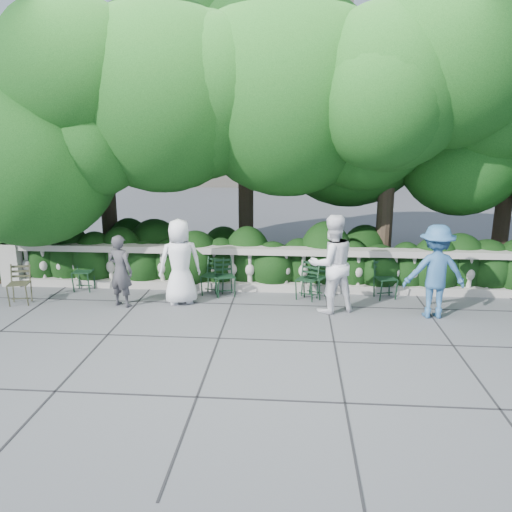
# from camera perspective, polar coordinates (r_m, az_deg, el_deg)

# --- Properties ---
(ground) EXTENTS (90.00, 90.00, 0.00)m
(ground) POSITION_cam_1_polar(r_m,az_deg,el_deg) (9.73, -0.46, -7.16)
(ground) COLOR #505258
(ground) RESTS_ON ground
(balustrade) EXTENTS (12.00, 0.44, 1.00)m
(balustrade) POSITION_cam_1_polar(r_m,az_deg,el_deg) (11.28, 0.32, -1.55)
(balustrade) COLOR #9E998E
(balustrade) RESTS_ON ground
(shrub_hedge) EXTENTS (15.00, 2.60, 1.70)m
(shrub_hedge) POSITION_cam_1_polar(r_m,az_deg,el_deg) (12.56, 0.71, -2.22)
(shrub_hedge) COLOR black
(shrub_hedge) RESTS_ON ground
(tree_canopy) EXTENTS (15.04, 6.52, 6.78)m
(tree_canopy) POSITION_cam_1_polar(r_m,az_deg,el_deg) (12.24, 4.16, 16.08)
(tree_canopy) COLOR #3F3023
(tree_canopy) RESTS_ON ground
(chair_a) EXTENTS (0.45, 0.49, 0.84)m
(chair_a) POSITION_cam_1_polar(r_m,az_deg,el_deg) (11.92, -19.26, -3.94)
(chair_a) COLOR black
(chair_a) RESTS_ON ground
(chair_b) EXTENTS (0.55, 0.58, 0.84)m
(chair_b) POSITION_cam_1_polar(r_m,az_deg,el_deg) (11.01, -5.30, -4.66)
(chair_b) COLOR black
(chair_b) RESTS_ON ground
(chair_c) EXTENTS (0.59, 0.62, 0.84)m
(chair_c) POSITION_cam_1_polar(r_m,az_deg,el_deg) (10.74, 5.51, -5.15)
(chair_c) COLOR black
(chair_c) RESTS_ON ground
(chair_d) EXTENTS (0.58, 0.60, 0.84)m
(chair_d) POSITION_cam_1_polar(r_m,az_deg,el_deg) (10.91, -3.38, -4.80)
(chair_d) COLOR black
(chair_d) RESTS_ON ground
(chair_e) EXTENTS (0.60, 0.62, 0.84)m
(chair_e) POSITION_cam_1_polar(r_m,az_deg,el_deg) (10.89, 6.41, -4.90)
(chair_e) COLOR black
(chair_e) RESTS_ON ground
(chair_f) EXTENTS (0.56, 0.59, 0.84)m
(chair_f) POSITION_cam_1_polar(r_m,az_deg,el_deg) (11.10, 14.80, -4.92)
(chair_f) COLOR black
(chair_f) RESTS_ON ground
(chair_weathered) EXTENTS (0.54, 0.57, 0.84)m
(chair_weathered) POSITION_cam_1_polar(r_m,az_deg,el_deg) (11.48, -25.43, -5.21)
(chair_weathered) COLOR black
(chair_weathered) RESTS_ON ground
(person_businessman) EXTENTS (1.02, 0.85, 1.79)m
(person_businessman) POSITION_cam_1_polar(r_m,az_deg,el_deg) (10.44, -8.68, -0.65)
(person_businessman) COLOR white
(person_businessman) RESTS_ON ground
(person_woman_grey) EXTENTS (0.64, 0.52, 1.50)m
(person_woman_grey) POSITION_cam_1_polar(r_m,az_deg,el_deg) (10.56, -15.22, -1.66)
(person_woman_grey) COLOR #3C3B40
(person_woman_grey) RESTS_ON ground
(person_casual_man) EXTENTS (1.16, 1.05, 1.96)m
(person_casual_man) POSITION_cam_1_polar(r_m,az_deg,el_deg) (9.95, 8.63, -0.89)
(person_casual_man) COLOR white
(person_casual_man) RESTS_ON ground
(person_older_blue) EXTENTS (1.21, 0.73, 1.82)m
(person_older_blue) POSITION_cam_1_polar(r_m,az_deg,el_deg) (10.16, 19.80, -1.68)
(person_older_blue) COLOR #2F5E8F
(person_older_blue) RESTS_ON ground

